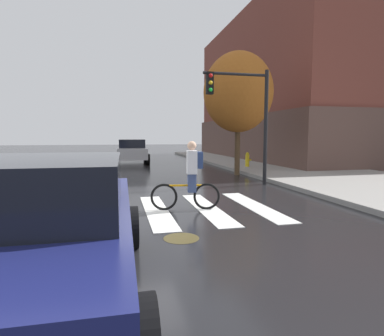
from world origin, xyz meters
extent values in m
plane|color=black|center=(0.00, 0.00, 0.00)|extent=(120.00, 120.00, 0.00)
cube|color=silver|center=(-1.86, 0.00, 0.01)|extent=(0.55, 3.60, 0.01)
cube|color=silver|center=(-0.60, 0.00, 0.01)|extent=(0.55, 3.60, 0.01)
cube|color=silver|center=(0.67, 0.00, 0.01)|extent=(0.55, 3.60, 0.01)
cube|color=silver|center=(1.94, 0.00, 0.01)|extent=(0.55, 3.60, 0.01)
cube|color=silver|center=(3.21, 0.00, 0.01)|extent=(0.55, 3.60, 0.01)
cylinder|color=#473D1E|center=(0.86, -2.16, 0.00)|extent=(0.64, 0.64, 0.01)
cube|color=navy|center=(-1.02, -3.90, 0.69)|extent=(1.92, 4.63, 0.70)
cube|color=black|center=(-1.02, -4.05, 1.31)|extent=(1.68, 2.22, 0.55)
cylinder|color=black|center=(-1.96, -2.41, 0.34)|extent=(0.25, 0.68, 0.68)
cylinder|color=black|center=(-0.03, -2.44, 0.34)|extent=(0.25, 0.68, 0.68)
cube|color=#B7B7BC|center=(0.70, 14.10, 0.69)|extent=(1.97, 4.62, 0.70)
cube|color=black|center=(0.69, 13.95, 1.31)|extent=(1.70, 2.23, 0.55)
cylinder|color=black|center=(-0.22, 15.59, 0.34)|extent=(0.26, 0.68, 0.68)
cylinder|color=black|center=(1.70, 15.54, 0.34)|extent=(0.26, 0.68, 0.68)
cylinder|color=black|center=(-0.30, 12.67, 0.34)|extent=(0.26, 0.68, 0.68)
cylinder|color=black|center=(1.61, 12.61, 0.34)|extent=(0.26, 0.68, 0.68)
torus|color=black|center=(1.90, -0.11, 0.33)|extent=(0.66, 0.16, 0.66)
torus|color=black|center=(0.86, 0.04, 0.33)|extent=(0.66, 0.16, 0.66)
cylinder|color=orange|center=(1.38, -0.03, 0.61)|extent=(0.89, 0.18, 0.05)
cylinder|color=orange|center=(1.54, -0.06, 0.68)|extent=(0.04, 0.04, 0.45)
cube|color=#384772|center=(1.54, -0.06, 0.73)|extent=(0.24, 0.31, 0.56)
cube|color=silver|center=(1.54, -0.06, 1.18)|extent=(0.29, 0.39, 0.56)
sphere|color=tan|center=(1.54, -0.06, 1.58)|extent=(0.22, 0.22, 0.22)
cube|color=navy|center=(1.71, -0.08, 1.23)|extent=(0.20, 0.30, 0.40)
cylinder|color=black|center=(5.13, 3.35, 2.10)|extent=(0.14, 0.14, 4.20)
cylinder|color=black|center=(3.93, 3.35, 4.00)|extent=(2.40, 0.10, 0.10)
cube|color=black|center=(2.97, 3.35, 3.65)|extent=(0.24, 0.20, 0.76)
sphere|color=red|center=(2.97, 3.24, 3.89)|extent=(0.14, 0.14, 0.14)
sphere|color=gold|center=(2.97, 3.24, 3.65)|extent=(0.14, 0.14, 0.14)
sphere|color=green|center=(2.97, 3.24, 3.41)|extent=(0.14, 0.14, 0.14)
cylinder|color=gold|center=(6.63, 8.57, 0.47)|extent=(0.22, 0.22, 0.65)
sphere|color=gold|center=(6.63, 8.57, 0.84)|extent=(0.18, 0.18, 0.18)
cylinder|color=gold|center=(6.79, 8.57, 0.51)|extent=(0.12, 0.09, 0.09)
cylinder|color=#4C3823|center=(5.16, 6.28, 1.26)|extent=(0.24, 0.24, 2.53)
ellipsoid|color=#A5591E|center=(5.16, 6.28, 3.79)|extent=(3.15, 3.15, 3.62)
cube|color=brown|center=(18.06, 15.54, 1.60)|extent=(19.15, 19.51, 3.20)
cube|color=brown|center=(18.06, 15.54, 7.00)|extent=(18.76, 19.12, 7.60)
camera|label=1|loc=(-0.20, -7.56, 1.82)|focal=29.77mm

